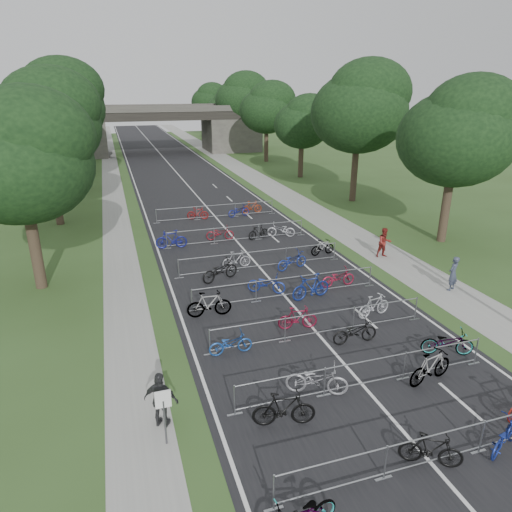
% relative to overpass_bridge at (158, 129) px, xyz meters
% --- Properties ---
extents(ground, '(200.00, 200.00, 0.00)m').
position_rel_overpass_bridge_xyz_m(ground, '(0.00, -65.00, -3.53)').
color(ground, '#344F22').
rests_on(ground, ground).
extents(road, '(11.00, 140.00, 0.01)m').
position_rel_overpass_bridge_xyz_m(road, '(0.00, -15.00, -3.53)').
color(road, black).
rests_on(road, ground).
extents(sidewalk_right, '(3.00, 140.00, 0.01)m').
position_rel_overpass_bridge_xyz_m(sidewalk_right, '(8.00, -15.00, -3.53)').
color(sidewalk_right, gray).
rests_on(sidewalk_right, ground).
extents(sidewalk_left, '(2.00, 140.00, 0.01)m').
position_rel_overpass_bridge_xyz_m(sidewalk_left, '(-7.50, -15.00, -3.53)').
color(sidewalk_left, gray).
rests_on(sidewalk_left, ground).
extents(lane_markings, '(0.12, 140.00, 0.00)m').
position_rel_overpass_bridge_xyz_m(lane_markings, '(0.00, -15.00, -3.53)').
color(lane_markings, silver).
rests_on(lane_markings, ground).
extents(overpass_bridge, '(31.00, 8.00, 7.05)m').
position_rel_overpass_bridge_xyz_m(overpass_bridge, '(0.00, 0.00, 0.00)').
color(overpass_bridge, '#403D39').
rests_on(overpass_bridge, ground).
extents(park_sign, '(0.45, 0.06, 1.83)m').
position_rel_overpass_bridge_xyz_m(park_sign, '(-6.80, -62.00, -2.27)').
color(park_sign, '#4C4C51').
rests_on(park_sign, ground).
extents(tree_left_0, '(6.72, 6.72, 10.25)m').
position_rel_overpass_bridge_xyz_m(tree_left_0, '(-11.39, -49.07, 2.96)').
color(tree_left_0, '#33261C').
rests_on(tree_left_0, ground).
extents(tree_right_0, '(7.17, 7.17, 10.93)m').
position_rel_overpass_bridge_xyz_m(tree_right_0, '(13.11, -49.07, 3.39)').
color(tree_right_0, '#33261C').
rests_on(tree_right_0, ground).
extents(tree_left_1, '(7.56, 7.56, 11.53)m').
position_rel_overpass_bridge_xyz_m(tree_left_1, '(-11.39, -37.07, 3.77)').
color(tree_left_1, '#33261C').
rests_on(tree_left_1, ground).
extents(tree_right_1, '(8.18, 8.18, 12.47)m').
position_rel_overpass_bridge_xyz_m(tree_right_1, '(13.11, -37.07, 4.37)').
color(tree_right_1, '#33261C').
rests_on(tree_right_1, ground).
extents(tree_left_2, '(8.40, 8.40, 12.81)m').
position_rel_overpass_bridge_xyz_m(tree_left_2, '(-11.39, -25.07, 4.58)').
color(tree_left_2, '#33261C').
rests_on(tree_left_2, ground).
extents(tree_right_2, '(6.16, 6.16, 9.39)m').
position_rel_overpass_bridge_xyz_m(tree_right_2, '(13.11, -25.07, 2.41)').
color(tree_right_2, '#33261C').
rests_on(tree_right_2, ground).
extents(tree_left_3, '(6.72, 6.72, 10.25)m').
position_rel_overpass_bridge_xyz_m(tree_left_3, '(-11.39, -13.07, 2.96)').
color(tree_left_3, '#33261C').
rests_on(tree_left_3, ground).
extents(tree_right_3, '(7.17, 7.17, 10.93)m').
position_rel_overpass_bridge_xyz_m(tree_right_3, '(13.11, -13.07, 3.39)').
color(tree_right_3, '#33261C').
rests_on(tree_right_3, ground).
extents(tree_left_4, '(7.56, 7.56, 11.53)m').
position_rel_overpass_bridge_xyz_m(tree_left_4, '(-11.39, -1.07, 3.77)').
color(tree_left_4, '#33261C').
rests_on(tree_left_4, ground).
extents(tree_right_4, '(8.18, 8.18, 12.47)m').
position_rel_overpass_bridge_xyz_m(tree_right_4, '(13.11, -1.07, 4.37)').
color(tree_right_4, '#33261C').
rests_on(tree_right_4, ground).
extents(tree_left_5, '(8.40, 8.40, 12.81)m').
position_rel_overpass_bridge_xyz_m(tree_left_5, '(-11.39, 10.93, 4.58)').
color(tree_left_5, '#33261C').
rests_on(tree_left_5, ground).
extents(tree_right_5, '(6.16, 6.16, 9.39)m').
position_rel_overpass_bridge_xyz_m(tree_right_5, '(13.11, 10.93, 2.41)').
color(tree_right_5, '#33261C').
rests_on(tree_right_5, ground).
extents(tree_left_6, '(6.72, 6.72, 10.25)m').
position_rel_overpass_bridge_xyz_m(tree_left_6, '(-11.39, 22.93, 2.96)').
color(tree_left_6, '#33261C').
rests_on(tree_left_6, ground).
extents(tree_right_6, '(7.17, 7.17, 10.93)m').
position_rel_overpass_bridge_xyz_m(tree_right_6, '(13.11, 22.93, 3.39)').
color(tree_right_6, '#33261C').
rests_on(tree_right_6, ground).
extents(barrier_row_0, '(9.70, 0.08, 1.10)m').
position_rel_overpass_bridge_xyz_m(barrier_row_0, '(0.00, -65.00, -2.99)').
color(barrier_row_0, '#929599').
rests_on(barrier_row_0, ground).
extents(barrier_row_1, '(9.70, 0.08, 1.10)m').
position_rel_overpass_bridge_xyz_m(barrier_row_1, '(0.00, -61.40, -2.99)').
color(barrier_row_1, '#929599').
rests_on(barrier_row_1, ground).
extents(barrier_row_2, '(9.70, 0.08, 1.10)m').
position_rel_overpass_bridge_xyz_m(barrier_row_2, '(0.00, -57.80, -2.99)').
color(barrier_row_2, '#929599').
rests_on(barrier_row_2, ground).
extents(barrier_row_3, '(9.70, 0.08, 1.10)m').
position_rel_overpass_bridge_xyz_m(barrier_row_3, '(0.00, -54.00, -2.99)').
color(barrier_row_3, '#929599').
rests_on(barrier_row_3, ground).
extents(barrier_row_4, '(9.70, 0.08, 1.10)m').
position_rel_overpass_bridge_xyz_m(barrier_row_4, '(0.00, -50.00, -2.99)').
color(barrier_row_4, '#929599').
rests_on(barrier_row_4, ground).
extents(barrier_row_5, '(9.70, 0.08, 1.10)m').
position_rel_overpass_bridge_xyz_m(barrier_row_5, '(0.00, -45.00, -2.99)').
color(barrier_row_5, '#929599').
rests_on(barrier_row_5, ground).
extents(barrier_row_6, '(9.70, 0.08, 1.10)m').
position_rel_overpass_bridge_xyz_m(barrier_row_6, '(0.00, -39.00, -2.99)').
color(barrier_row_6, '#929599').
rests_on(barrier_row_6, ground).
extents(bike_1, '(1.69, 1.27, 1.01)m').
position_rel_overpass_bridge_xyz_m(bike_1, '(-0.09, -64.95, -3.03)').
color(bike_1, black).
rests_on(bike_1, ground).
extents(bike_2, '(1.78, 1.29, 0.89)m').
position_rel_overpass_bridge_xyz_m(bike_2, '(2.24, -65.10, -3.09)').
color(bike_2, navy).
rests_on(bike_2, ground).
extents(bike_4, '(2.01, 0.97, 1.16)m').
position_rel_overpass_bridge_xyz_m(bike_4, '(-3.31, -62.29, -2.95)').
color(bike_4, black).
rests_on(bike_4, ground).
extents(bike_5, '(2.20, 1.54, 1.10)m').
position_rel_overpass_bridge_xyz_m(bike_5, '(-1.72, -61.20, -2.99)').
color(bike_5, gray).
rests_on(bike_5, ground).
extents(bike_6, '(2.06, 0.97, 1.19)m').
position_rel_overpass_bridge_xyz_m(bike_6, '(2.29, -61.82, -2.94)').
color(bike_6, '#929599').
rests_on(bike_6, ground).
extents(bike_7, '(2.09, 1.36, 1.04)m').
position_rel_overpass_bridge_xyz_m(bike_7, '(4.03, -60.55, -3.01)').
color(bike_7, '#929599').
rests_on(bike_7, ground).
extents(bike_8, '(1.71, 0.60, 0.90)m').
position_rel_overpass_bridge_xyz_m(bike_8, '(-3.84, -57.98, -3.09)').
color(bike_8, '#1D4CA0').
rests_on(bike_8, ground).
extents(bike_9, '(1.75, 0.75, 1.02)m').
position_rel_overpass_bridge_xyz_m(bike_9, '(-0.65, -56.98, -3.02)').
color(bike_9, maroon).
rests_on(bike_9, ground).
extents(bike_10, '(1.91, 0.72, 0.99)m').
position_rel_overpass_bridge_xyz_m(bike_10, '(1.09, -58.72, -3.04)').
color(bike_10, black).
rests_on(bike_10, ground).
extents(bike_11, '(1.80, 0.81, 1.04)m').
position_rel_overpass_bridge_xyz_m(bike_11, '(3.02, -56.98, -3.01)').
color(bike_11, silver).
rests_on(bike_11, ground).
extents(bike_12, '(2.03, 0.72, 1.20)m').
position_rel_overpass_bridge_xyz_m(bike_12, '(-3.96, -54.75, -2.93)').
color(bike_12, '#929599').
rests_on(bike_12, ground).
extents(bike_13, '(2.00, 1.47, 1.00)m').
position_rel_overpass_bridge_xyz_m(bike_13, '(-0.74, -53.17, -3.03)').
color(bike_13, navy).
rests_on(bike_13, ground).
extents(bike_14, '(2.16, 0.93, 1.25)m').
position_rel_overpass_bridge_xyz_m(bike_14, '(1.10, -54.44, -2.91)').
color(bike_14, navy).
rests_on(bike_14, ground).
extents(bike_15, '(1.85, 0.68, 0.97)m').
position_rel_overpass_bridge_xyz_m(bike_15, '(3.02, -53.54, -3.05)').
color(bike_15, maroon).
rests_on(bike_15, ground).
extents(bike_16, '(2.29, 1.49, 1.14)m').
position_rel_overpass_bridge_xyz_m(bike_16, '(-2.57, -50.96, -2.96)').
color(bike_16, black).
rests_on(bike_16, ground).
extents(bike_17, '(1.71, 0.58, 1.01)m').
position_rel_overpass_bridge_xyz_m(bike_17, '(-1.26, -49.52, -3.03)').
color(bike_17, '#9E9EA5').
rests_on(bike_17, ground).
extents(bike_18, '(2.09, 1.20, 1.04)m').
position_rel_overpass_bridge_xyz_m(bike_18, '(1.65, -50.62, -3.01)').
color(bike_18, navy).
rests_on(bike_18, ground).
extents(bike_19, '(1.66, 0.65, 0.97)m').
position_rel_overpass_bridge_xyz_m(bike_19, '(4.30, -49.04, -3.05)').
color(bike_19, '#929599').
rests_on(bike_19, ground).
extents(bike_20, '(2.02, 0.79, 1.18)m').
position_rel_overpass_bridge_xyz_m(bike_20, '(-4.30, -45.01, -2.94)').
color(bike_20, navy).
rests_on(bike_20, ground).
extents(bike_21, '(1.92, 0.94, 0.97)m').
position_rel_overpass_bridge_xyz_m(bike_21, '(-0.98, -44.32, -3.05)').
color(bike_21, maroon).
rests_on(bike_21, ground).
extents(bike_22, '(1.68, 0.96, 0.97)m').
position_rel_overpass_bridge_xyz_m(bike_22, '(1.54, -44.87, -3.05)').
color(bike_22, black).
rests_on(bike_22, ground).
extents(bike_23, '(2.00, 1.31, 1.00)m').
position_rel_overpass_bridge_xyz_m(bike_23, '(3.15, -44.92, -3.04)').
color(bike_23, '#BBBCC3').
rests_on(bike_23, ground).
extents(bike_25, '(1.71, 0.88, 0.99)m').
position_rel_overpass_bridge_xyz_m(bike_25, '(-1.44, -38.90, -3.04)').
color(bike_25, maroon).
rests_on(bike_25, ground).
extents(bike_26, '(1.91, 1.02, 0.95)m').
position_rel_overpass_bridge_xyz_m(bike_26, '(1.78, -39.07, -3.06)').
color(bike_26, navy).
rests_on(bike_26, ground).
extents(bike_27, '(1.70, 0.51, 1.01)m').
position_rel_overpass_bridge_xyz_m(bike_27, '(3.09, -38.38, -3.03)').
color(bike_27, '#993416').
rests_on(bike_27, ground).
extents(pedestrian_a, '(0.77, 0.67, 1.79)m').
position_rel_overpass_bridge_xyz_m(pedestrian_a, '(8.27, -55.68, -2.64)').
color(pedestrian_a, '#32394C').
rests_on(pedestrian_a, ground).
extents(pedestrian_b, '(0.93, 0.75, 1.79)m').
position_rel_overpass_bridge_xyz_m(pedestrian_b, '(7.65, -50.47, -2.64)').
color(pedestrian_b, maroon).
rests_on(pedestrian_b, ground).
extents(pedestrian_c, '(1.15, 0.91, 1.83)m').
position_rel_overpass_bridge_xyz_m(pedestrian_c, '(-6.80, -61.19, -2.62)').
color(pedestrian_c, '#2A2A2C').
rests_on(pedestrian_c, ground).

